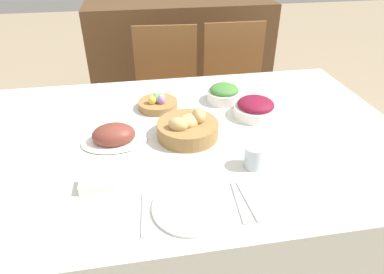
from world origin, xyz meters
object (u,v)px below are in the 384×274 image
object	(u,v)px
chair_far_center	(167,94)
dinner_plate	(192,207)
bread_basket	(188,127)
green_salad_bowl	(224,93)
egg_basket	(158,103)
spoon	(247,201)
butter_dish	(98,183)
knife	(238,202)
drinking_cup	(254,157)
sideboard	(181,58)
fork	(143,214)
ham_platter	(114,136)
chair_far_right	(236,89)
beet_salad_bowl	(255,108)

from	to	relation	value
chair_far_center	dinner_plate	xyz separation A→B (m)	(-0.07, -1.36, 0.25)
bread_basket	green_salad_bowl	size ratio (longest dim) A/B	1.52
egg_basket	spoon	world-z (taller)	egg_basket
green_salad_bowl	butter_dish	distance (m)	0.78
knife	bread_basket	bearing A→B (deg)	106.16
chair_far_center	drinking_cup	size ratio (longest dim) A/B	11.12
sideboard	drinking_cup	world-z (taller)	sideboard
chair_far_center	knife	world-z (taller)	chair_far_center
sideboard	fork	distance (m)	2.18
egg_basket	knife	bearing A→B (deg)	-74.48
ham_platter	butter_dish	distance (m)	0.27
sideboard	bread_basket	bearing A→B (deg)	-97.23
bread_basket	dinner_plate	world-z (taller)	bread_basket
fork	drinking_cup	xyz separation A→B (m)	(0.39, 0.17, 0.04)
bread_basket	fork	size ratio (longest dim) A/B	1.31
knife	spoon	xyz separation A→B (m)	(0.03, 0.00, 0.00)
chair_far_right	fork	xyz separation A→B (m)	(-0.69, -1.36, 0.25)
chair_far_center	green_salad_bowl	size ratio (longest dim) A/B	5.64
egg_basket	butter_dish	world-z (taller)	egg_basket
dinner_plate	spoon	world-z (taller)	dinner_plate
sideboard	drinking_cup	bearing A→B (deg)	-90.73
sideboard	knife	world-z (taller)	sideboard
fork	chair_far_right	bearing A→B (deg)	66.78
chair_far_center	green_salad_bowl	bearing A→B (deg)	-67.89
bread_basket	butter_dish	size ratio (longest dim) A/B	2.09
chair_far_right	dinner_plate	world-z (taller)	chair_far_right
knife	drinking_cup	distance (m)	0.20
chair_far_right	beet_salad_bowl	size ratio (longest dim) A/B	4.80
green_salad_bowl	beet_salad_bowl	bearing A→B (deg)	-59.27
dinner_plate	drinking_cup	distance (m)	0.30
green_salad_bowl	butter_dish	xyz separation A→B (m)	(-0.56, -0.55, -0.02)
chair_far_center	chair_far_right	size ratio (longest dim) A/B	1.00
chair_far_center	knife	distance (m)	1.38
green_salad_bowl	knife	world-z (taller)	green_salad_bowl
chair_far_center	egg_basket	bearing A→B (deg)	-94.47
chair_far_center	drinking_cup	world-z (taller)	chair_far_center
chair_far_center	dinner_plate	world-z (taller)	chair_far_center
chair_far_right	knife	bearing A→B (deg)	-105.42
chair_far_right	dinner_plate	bearing A→B (deg)	-110.88
beet_salad_bowl	knife	distance (m)	0.58
butter_dish	bread_basket	bearing A→B (deg)	37.21
spoon	knife	bearing A→B (deg)	176.15
chair_far_right	drinking_cup	bearing A→B (deg)	-102.97
chair_far_center	egg_basket	world-z (taller)	chair_far_center
knife	drinking_cup	size ratio (longest dim) A/B	2.27
sideboard	bread_basket	size ratio (longest dim) A/B	6.30
green_salad_bowl	butter_dish	size ratio (longest dim) A/B	1.38
chair_far_right	egg_basket	world-z (taller)	chair_far_right
drinking_cup	beet_salad_bowl	bearing A→B (deg)	70.62
bread_basket	ham_platter	bearing A→B (deg)	178.33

